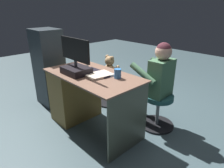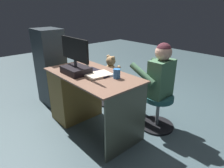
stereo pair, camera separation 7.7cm
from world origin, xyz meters
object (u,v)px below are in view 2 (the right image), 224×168
(desk, at_px, (79,93))
(visitor_chair, at_px, (158,109))
(monitor, at_px, (76,63))
(computer_mouse, at_px, (86,66))
(tv_remote, at_px, (74,65))
(teddy_bear, at_px, (111,67))
(keyboard, at_px, (97,72))
(cup, at_px, (117,74))
(office_chair_teddy, at_px, (111,88))
(person, at_px, (155,78))

(desk, bearing_deg, visitor_chair, -143.21)
(monitor, bearing_deg, computer_mouse, -62.42)
(tv_remote, height_order, teddy_bear, teddy_bear)
(tv_remote, bearing_deg, keyboard, 164.77)
(cup, xyz_separation_m, office_chair_teddy, (0.72, -0.54, -0.56))
(monitor, distance_m, computer_mouse, 0.27)
(tv_remote, bearing_deg, teddy_bear, -113.44)
(computer_mouse, bearing_deg, teddy_bear, -75.32)
(keyboard, bearing_deg, teddy_bear, -54.75)
(office_chair_teddy, bearing_deg, tv_remote, 86.74)
(person, bearing_deg, monitor, 52.61)
(monitor, relative_size, computer_mouse, 5.49)
(keyboard, height_order, computer_mouse, computer_mouse)
(teddy_bear, bearing_deg, monitor, 108.38)
(desk, height_order, cup, cup)
(keyboard, relative_size, office_chair_teddy, 0.87)
(monitor, relative_size, cup, 4.88)
(desk, relative_size, tv_remote, 8.22)
(desk, distance_m, office_chair_teddy, 0.69)
(desk, xyz_separation_m, computer_mouse, (-0.07, -0.09, 0.38))
(keyboard, height_order, tv_remote, keyboard)
(cup, relative_size, tv_remote, 0.72)
(monitor, xyz_separation_m, keyboard, (-0.16, -0.20, -0.12))
(monitor, bearing_deg, teddy_bear, -71.62)
(cup, relative_size, teddy_bear, 0.31)
(desk, relative_size, person, 1.10)
(keyboard, height_order, person, person)
(cup, bearing_deg, tv_remote, 6.93)
(tv_remote, distance_m, teddy_bear, 0.67)
(keyboard, distance_m, cup, 0.30)
(cup, distance_m, tv_remote, 0.76)
(cup, relative_size, visitor_chair, 0.24)
(monitor, bearing_deg, desk, -35.29)
(office_chair_teddy, height_order, person, person)
(visitor_chair, height_order, person, person)
(monitor, height_order, cup, monitor)
(keyboard, bearing_deg, office_chair_teddy, -54.19)
(desk, xyz_separation_m, person, (-0.77, -0.65, 0.27))
(tv_remote, bearing_deg, monitor, 132.13)
(cup, height_order, teddy_bear, cup)
(desk, xyz_separation_m, monitor, (-0.18, 0.13, 0.49))
(teddy_bear, height_order, visitor_chair, teddy_bear)
(computer_mouse, height_order, tv_remote, computer_mouse)
(desk, xyz_separation_m, keyboard, (-0.34, -0.07, 0.37))
(desk, height_order, tv_remote, tv_remote)
(cup, height_order, tv_remote, cup)
(desk, height_order, visitor_chair, desk)
(keyboard, xyz_separation_m, computer_mouse, (0.27, -0.02, 0.01))
(monitor, height_order, teddy_bear, monitor)
(tv_remote, distance_m, visitor_chair, 1.27)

